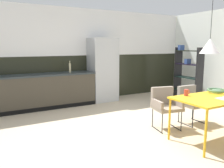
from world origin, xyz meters
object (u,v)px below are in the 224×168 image
(open_shelf_unit, at_px, (188,71))
(mug_dark_espresso, at_px, (186,93))
(bottle_vinegar_dark, at_px, (70,68))
(refrigerator_column, at_px, (103,70))
(fruit_bowl, at_px, (217,90))
(armchair_head_of_table, at_px, (165,102))
(pendant_lamp_over_table_near, at_px, (210,46))
(armchair_corner_seat, at_px, (191,99))
(dining_table, at_px, (220,99))

(open_shelf_unit, bearing_deg, mug_dark_espresso, -47.57)
(mug_dark_espresso, bearing_deg, open_shelf_unit, 42.43)
(bottle_vinegar_dark, bearing_deg, open_shelf_unit, -17.06)
(refrigerator_column, height_order, bottle_vinegar_dark, refrigerator_column)
(refrigerator_column, xyz_separation_m, bottle_vinegar_dark, (-0.99, -0.01, 0.11))
(fruit_bowl, height_order, bottle_vinegar_dark, bottle_vinegar_dark)
(armchair_head_of_table, distance_m, bottle_vinegar_dark, 2.85)
(refrigerator_column, distance_m, pendant_lamp_over_table_near, 3.55)
(pendant_lamp_over_table_near, bearing_deg, bottle_vinegar_dark, 107.65)
(refrigerator_column, height_order, armchair_corner_seat, refrigerator_column)
(armchair_head_of_table, relative_size, open_shelf_unit, 0.49)
(bottle_vinegar_dark, xyz_separation_m, open_shelf_unit, (3.32, -1.02, -0.18))
(mug_dark_espresso, relative_size, bottle_vinegar_dark, 0.40)
(armchair_corner_seat, relative_size, bottle_vinegar_dark, 2.45)
(armchair_corner_seat, height_order, bottle_vinegar_dark, bottle_vinegar_dark)
(fruit_bowl, height_order, open_shelf_unit, open_shelf_unit)
(open_shelf_unit, bearing_deg, armchair_corner_seat, -45.40)
(refrigerator_column, relative_size, dining_table, 1.13)
(armchair_corner_seat, xyz_separation_m, pendant_lamp_over_table_near, (-0.58, -0.83, 1.09))
(mug_dark_espresso, relative_size, pendant_lamp_over_table_near, 0.11)
(armchair_head_of_table, distance_m, open_shelf_unit, 2.84)
(refrigerator_column, bearing_deg, armchair_corner_seat, -75.31)
(refrigerator_column, distance_m, dining_table, 3.53)
(dining_table, height_order, armchair_head_of_table, armchair_head_of_table)
(refrigerator_column, relative_size, armchair_corner_seat, 2.36)
(dining_table, xyz_separation_m, bottle_vinegar_dark, (-1.42, 3.48, 0.31))
(refrigerator_column, bearing_deg, dining_table, -82.87)
(armchair_head_of_table, bearing_deg, open_shelf_unit, -133.83)
(mug_dark_espresso, bearing_deg, bottle_vinegar_dark, 106.92)
(dining_table, height_order, pendant_lamp_over_table_near, pendant_lamp_over_table_near)
(bottle_vinegar_dark, bearing_deg, dining_table, -67.74)
(open_shelf_unit, height_order, pendant_lamp_over_table_near, pendant_lamp_over_table_near)
(armchair_corner_seat, height_order, pendant_lamp_over_table_near, pendant_lamp_over_table_near)
(armchair_head_of_table, xyz_separation_m, open_shelf_unit, (2.32, 1.60, 0.33))
(armchair_head_of_table, height_order, pendant_lamp_over_table_near, pendant_lamp_over_table_near)
(dining_table, bearing_deg, fruit_bowl, 46.49)
(refrigerator_column, relative_size, armchair_head_of_table, 2.28)
(refrigerator_column, relative_size, open_shelf_unit, 1.12)
(dining_table, xyz_separation_m, armchair_head_of_table, (-0.42, 0.86, -0.19))
(mug_dark_espresso, bearing_deg, refrigerator_column, 89.60)
(open_shelf_unit, xyz_separation_m, pendant_lamp_over_table_near, (-2.22, -2.45, 0.75))
(fruit_bowl, bearing_deg, open_shelf_unit, 53.01)
(armchair_head_of_table, distance_m, armchair_corner_seat, 0.68)
(armchair_corner_seat, relative_size, fruit_bowl, 2.28)
(refrigerator_column, distance_m, bottle_vinegar_dark, 0.99)
(dining_table, height_order, armchair_corner_seat, armchair_corner_seat)
(fruit_bowl, height_order, pendant_lamp_over_table_near, pendant_lamp_over_table_near)
(bottle_vinegar_dark, height_order, open_shelf_unit, open_shelf_unit)
(armchair_corner_seat, bearing_deg, pendant_lamp_over_table_near, 56.42)
(fruit_bowl, xyz_separation_m, mug_dark_espresso, (-0.67, 0.09, 0.01))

